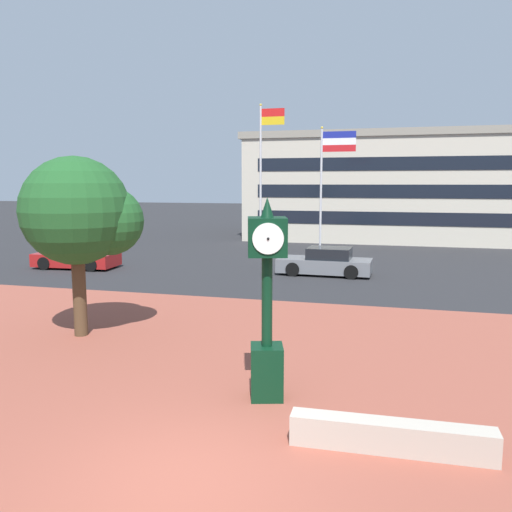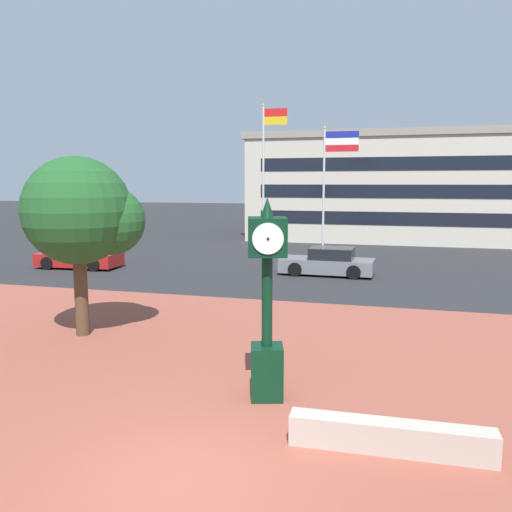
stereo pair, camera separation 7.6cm
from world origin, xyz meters
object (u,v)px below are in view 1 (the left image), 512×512
object	(u,v)px
car_street_near	(326,263)
flagpole_secondary	(326,178)
street_clock	(267,303)
plaza_tree	(83,214)
flagpole_primary	(263,170)
civic_building	(414,187)
car_street_mid	(77,257)

from	to	relation	value
car_street_near	flagpole_secondary	bearing A→B (deg)	9.50
street_clock	plaza_tree	world-z (taller)	plaza_tree
car_street_near	flagpole_primary	bearing A→B (deg)	43.02
street_clock	flagpole_primary	size ratio (longest dim) A/B	0.46
plaza_tree	flagpole_secondary	world-z (taller)	flagpole_secondary
plaza_tree	car_street_near	bearing A→B (deg)	65.53
street_clock	civic_building	xyz separation A→B (m)	(3.77, 33.63, 2.03)
plaza_tree	civic_building	distance (m)	32.16
car_street_mid	flagpole_primary	distance (m)	11.04
car_street_near	civic_building	distance (m)	20.00
plaza_tree	car_street_near	world-z (taller)	plaza_tree
street_clock	flagpole_primary	bearing A→B (deg)	88.23
civic_building	car_street_near	bearing A→B (deg)	-103.05
street_clock	flagpole_primary	xyz separation A→B (m)	(-4.93, 19.28, 3.05)
street_clock	plaza_tree	size ratio (longest dim) A/B	0.80
street_clock	flagpole_primary	distance (m)	20.13
plaza_tree	car_street_near	xyz separation A→B (m)	(5.22, 11.47, -2.84)
street_clock	plaza_tree	distance (m)	6.77
plaza_tree	car_street_mid	size ratio (longest dim) A/B	1.19
plaza_tree	civic_building	xyz separation A→B (m)	(9.67, 30.67, 0.54)
street_clock	civic_building	world-z (taller)	civic_building
plaza_tree	civic_building	world-z (taller)	civic_building
flagpole_secondary	civic_building	xyz separation A→B (m)	(5.10, 14.35, -0.56)
street_clock	car_street_near	bearing A→B (deg)	76.61
street_clock	plaza_tree	xyz separation A→B (m)	(-5.90, 2.97, 1.48)
flagpole_primary	civic_building	world-z (taller)	flagpole_primary
plaza_tree	flagpole_primary	size ratio (longest dim) A/B	0.58
car_street_near	car_street_mid	xyz separation A→B (m)	(-12.32, -1.26, -0.00)
car_street_near	flagpole_secondary	world-z (taller)	flagpole_secondary
flagpole_secondary	flagpole_primary	bearing A→B (deg)	180.00
car_street_mid	civic_building	bearing A→B (deg)	-42.64
flagpole_secondary	car_street_near	bearing A→B (deg)	-82.31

